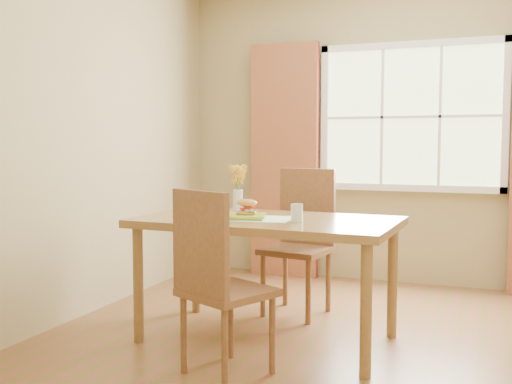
{
  "coord_description": "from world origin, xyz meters",
  "views": [
    {
      "loc": [
        0.67,
        -3.6,
        1.27
      ],
      "look_at": [
        -0.7,
        -0.1,
        0.96
      ],
      "focal_mm": 42.0,
      "sensor_mm": 36.0,
      "label": 1
    }
  ],
  "objects": [
    {
      "name": "chair_near",
      "position": [
        -0.68,
        -0.75,
        0.56
      ],
      "size": [
        0.56,
        0.56,
        1.02
      ],
      "rotation": [
        0.0,
        0.0,
        -0.43
      ],
      "color": "brown",
      "rests_on": "room"
    },
    {
      "name": "dining_table",
      "position": [
        -0.65,
        -0.05,
        0.71
      ],
      "size": [
        1.65,
        0.97,
        0.79
      ],
      "rotation": [
        0.0,
        0.0,
        -0.04
      ],
      "color": "brown",
      "rests_on": "room"
    },
    {
      "name": "room",
      "position": [
        0.0,
        0.0,
        1.35
      ],
      "size": [
        4.24,
        3.84,
        2.74
      ],
      "color": "brown",
      "rests_on": "ground"
    },
    {
      "name": "curtain_left",
      "position": [
        -1.15,
        1.78,
        1.1
      ],
      "size": [
        0.65,
        0.08,
        2.2
      ],
      "primitive_type": "cube",
      "color": "maroon",
      "rests_on": "room"
    },
    {
      "name": "flower_vase",
      "position": [
        -0.93,
        0.13,
        1.0
      ],
      "size": [
        0.14,
        0.14,
        0.33
      ],
      "color": "silver",
      "rests_on": "dining_table"
    },
    {
      "name": "croissant_sandwich",
      "position": [
        -0.76,
        -0.13,
        0.86
      ],
      "size": [
        0.16,
        0.11,
        0.11
      ],
      "rotation": [
        0.0,
        0.0,
        -0.11
      ],
      "color": "#E6994E",
      "rests_on": "plate"
    },
    {
      "name": "chair_far",
      "position": [
        -0.63,
        0.67,
        0.59
      ],
      "size": [
        0.51,
        0.51,
        1.08
      ],
      "rotation": [
        0.0,
        0.0,
        -0.14
      ],
      "color": "brown",
      "rests_on": "room"
    },
    {
      "name": "water_glass",
      "position": [
        -0.42,
        -0.15,
        0.84
      ],
      "size": [
        0.07,
        0.07,
        0.11
      ],
      "color": "silver",
      "rests_on": "dining_table"
    },
    {
      "name": "placemat",
      "position": [
        -0.71,
        -0.13,
        0.79
      ],
      "size": [
        0.5,
        0.4,
        0.01
      ],
      "primitive_type": "cube",
      "rotation": [
        0.0,
        0.0,
        0.16
      ],
      "color": "beige",
      "rests_on": "dining_table"
    },
    {
      "name": "window",
      "position": [
        0.0,
        1.87,
        1.5
      ],
      "size": [
        1.62,
        0.06,
        1.32
      ],
      "color": "beige",
      "rests_on": "room"
    },
    {
      "name": "plate",
      "position": [
        -0.76,
        -0.14,
        0.8
      ],
      "size": [
        0.32,
        0.32,
        0.01
      ],
      "primitive_type": "cube",
      "rotation": [
        0.0,
        0.0,
        0.3
      ],
      "color": "#9FCA32",
      "rests_on": "placemat"
    }
  ]
}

